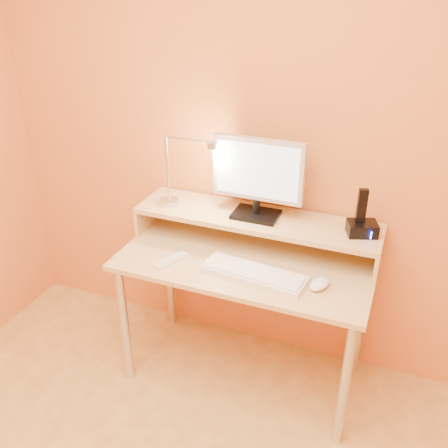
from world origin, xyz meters
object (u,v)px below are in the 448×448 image
at_px(lamp_base, 169,202).
at_px(monitor_panel, 258,169).
at_px(keyboard, 254,274).
at_px(mouse, 320,284).
at_px(phone_dock, 362,229).
at_px(remote_control, 171,261).

bearing_deg(lamp_base, monitor_panel, 5.03).
xyz_separation_m(keyboard, mouse, (0.29, 0.02, 0.01)).
xyz_separation_m(monitor_panel, mouse, (0.38, -0.26, -0.38)).
bearing_deg(phone_dock, monitor_panel, 159.29).
relative_size(phone_dock, remote_control, 0.75).
bearing_deg(monitor_panel, remote_control, -134.37).
bearing_deg(monitor_panel, lamp_base, -174.30).
relative_size(monitor_panel, phone_dock, 3.37).
bearing_deg(phone_dock, remote_control, -179.20).
relative_size(lamp_base, phone_dock, 0.77).
bearing_deg(keyboard, phone_dock, 39.09).
bearing_deg(keyboard, lamp_base, 162.26).
height_order(mouse, remote_control, mouse).
distance_m(monitor_panel, keyboard, 0.48).
bearing_deg(remote_control, keyboard, 29.08).
distance_m(monitor_panel, lamp_base, 0.51).
bearing_deg(monitor_panel, phone_dock, -0.47).
relative_size(phone_dock, mouse, 1.10).
height_order(lamp_base, phone_dock, phone_dock).
relative_size(phone_dock, keyboard, 0.27).
distance_m(keyboard, remote_control, 0.40).
bearing_deg(mouse, phone_dock, 84.29).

